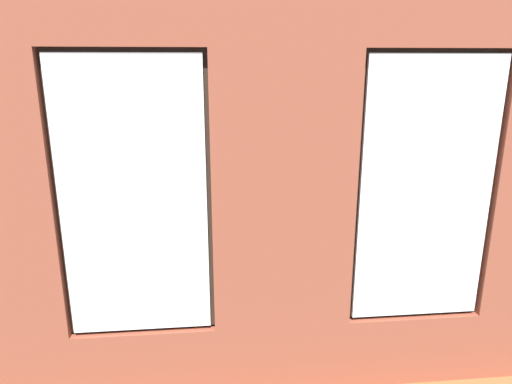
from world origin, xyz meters
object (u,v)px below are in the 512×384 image
potted_plant_by_left_couch (359,193)px  potted_plant_near_tv (49,281)px  tv_flatscreen (21,203)px  potted_plant_between_couches (379,268)px  papasan_chair (241,190)px  potted_plant_corner_near_left (375,170)px  table_plant_small (221,209)px  couch_by_window (217,306)px  potted_plant_mid_room_small (298,203)px  media_console (29,258)px  potted_plant_foreground_right (103,182)px  remote_black (265,214)px  cup_ceramic (285,204)px  couch_left (425,232)px  potted_plant_beside_window_right (46,277)px  coffee_table (255,215)px

potted_plant_by_left_couch → potted_plant_near_tv: size_ratio=0.90×
tv_flatscreen → potted_plant_between_couches: bearing=160.1°
papasan_chair → potted_plant_corner_near_left: 2.38m
table_plant_small → potted_plant_by_left_couch: potted_plant_by_left_couch is taller
couch_by_window → potted_plant_between_couches: 1.48m
potted_plant_corner_near_left → potted_plant_mid_room_small: bearing=27.8°
media_console → potted_plant_by_left_couch: bearing=-159.0°
papasan_chair → potted_plant_foreground_right: size_ratio=0.93×
papasan_chair → potted_plant_between_couches: (-1.02, 3.31, 0.16)m
couch_by_window → potted_plant_near_tv: (1.49, -0.33, 0.15)m
media_console → potted_plant_near_tv: bearing=119.3°
remote_black → potted_plant_between_couches: 2.19m
cup_ceramic → table_plant_small: size_ratio=0.51×
couch_by_window → tv_flatscreen: bearing=-32.8°
potted_plant_between_couches → tv_flatscreen: bearing=-19.9°
potted_plant_mid_room_small → media_console: bearing=26.9°
couch_left → media_console: 4.67m
table_plant_small → potted_plant_mid_room_small: 1.53m
tv_flatscreen → potted_plant_between_couches: size_ratio=0.82×
potted_plant_mid_room_small → remote_black: bearing=56.2°
tv_flatscreen → potted_plant_near_tv: tv_flatscreen is taller
potted_plant_near_tv → potted_plant_beside_window_right: 0.52m
papasan_chair → potted_plant_between_couches: potted_plant_between_couches is taller
potted_plant_corner_near_left → potted_plant_mid_room_small: (1.48, 0.78, -0.30)m
remote_black → potted_plant_foreground_right: 2.93m
potted_plant_beside_window_right → media_console: bearing=-63.8°
couch_by_window → media_console: (2.04, -1.31, -0.04)m
media_console → potted_plant_by_left_couch: (-4.27, -1.64, 0.16)m
potted_plant_mid_room_small → potted_plant_foreground_right: (3.04, -0.73, 0.22)m
tv_flatscreen → potted_plant_foreground_right: tv_flatscreen is taller
coffee_table → potted_plant_by_left_couch: bearing=-156.2°
media_console → potted_plant_between_couches: 3.73m
coffee_table → media_console: media_console is taller
tv_flatscreen → potted_plant_between_couches: (-3.50, 1.26, -0.32)m
couch_by_window → papasan_chair: (-0.44, -3.36, 0.10)m
remote_black → media_console: media_console is taller
potted_plant_foreground_right → papasan_chair: bearing=170.1°
papasan_chair → potted_plant_mid_room_small: (-0.85, 0.35, -0.13)m
potted_plant_between_couches → potted_plant_beside_window_right: bearing=3.1°
cup_ceramic → couch_by_window: bearing=67.3°
cup_ceramic → tv_flatscreen: size_ratio=0.10×
papasan_chair → potted_plant_by_left_couch: size_ratio=1.57×
potted_plant_mid_room_small → potted_plant_foreground_right: size_ratio=0.43×
media_console → potted_plant_mid_room_small: 3.74m
couch_left → papasan_chair: 2.84m
papasan_chair → potted_plant_by_left_couch: 1.83m
potted_plant_near_tv → potted_plant_beside_window_right: bearing=108.4°
potted_plant_foreground_right → cup_ceramic: bearing=153.3°
table_plant_small → potted_plant_beside_window_right: bearing=56.7°
couch_left → potted_plant_beside_window_right: potted_plant_beside_window_right is taller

